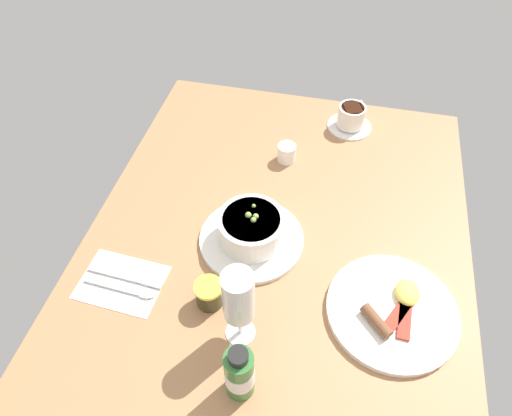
# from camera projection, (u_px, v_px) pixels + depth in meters

# --- Properties ---
(ground_plane) EXTENTS (1.10, 0.84, 0.03)m
(ground_plane) POSITION_uv_depth(u_px,v_px,m) (276.00, 247.00, 1.01)
(ground_plane) COLOR #A8754C
(porridge_bowl) EXTENTS (0.23, 0.23, 0.09)m
(porridge_bowl) POSITION_uv_depth(u_px,v_px,m) (251.00, 231.00, 0.97)
(porridge_bowl) COLOR white
(porridge_bowl) RESTS_ON ground_plane
(cutlery_setting) EXTENTS (0.13, 0.18, 0.01)m
(cutlery_setting) POSITION_uv_depth(u_px,v_px,m) (124.00, 283.00, 0.92)
(cutlery_setting) COLOR white
(cutlery_setting) RESTS_ON ground_plane
(coffee_cup) EXTENTS (0.12, 0.12, 0.07)m
(coffee_cup) POSITION_uv_depth(u_px,v_px,m) (351.00, 118.00, 1.23)
(coffee_cup) COLOR white
(coffee_cup) RESTS_ON ground_plane
(creamer_jug) EXTENTS (0.06, 0.05, 0.05)m
(creamer_jug) POSITION_uv_depth(u_px,v_px,m) (287.00, 152.00, 1.15)
(creamer_jug) COLOR white
(creamer_jug) RESTS_ON ground_plane
(wine_glass) EXTENTS (0.06, 0.06, 0.19)m
(wine_glass) POSITION_uv_depth(u_px,v_px,m) (238.00, 299.00, 0.76)
(wine_glass) COLOR white
(wine_glass) RESTS_ON ground_plane
(jam_jar) EXTENTS (0.06, 0.06, 0.06)m
(jam_jar) POSITION_uv_depth(u_px,v_px,m) (209.00, 294.00, 0.88)
(jam_jar) COLOR #343219
(jam_jar) RESTS_ON ground_plane
(sauce_bottle_green) EXTENTS (0.05, 0.05, 0.14)m
(sauce_bottle_green) POSITION_uv_depth(u_px,v_px,m) (240.00, 373.00, 0.74)
(sauce_bottle_green) COLOR #337233
(sauce_bottle_green) RESTS_ON ground_plane
(breakfast_plate) EXTENTS (0.26, 0.26, 0.04)m
(breakfast_plate) POSITION_uv_depth(u_px,v_px,m) (393.00, 310.00, 0.88)
(breakfast_plate) COLOR white
(breakfast_plate) RESTS_ON ground_plane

